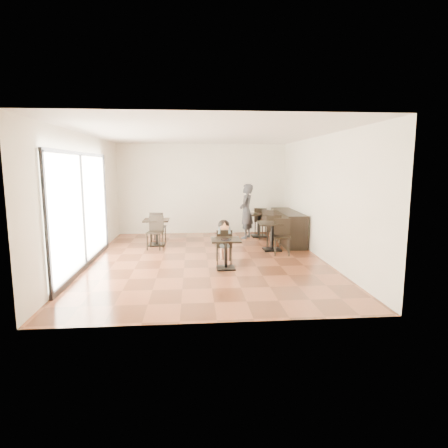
{
  "coord_description": "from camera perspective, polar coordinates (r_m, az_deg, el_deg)",
  "views": [
    {
      "loc": [
        -0.36,
        -9.51,
        2.41
      ],
      "look_at": [
        0.41,
        -0.41,
        1.0
      ],
      "focal_mm": 30.0,
      "sensor_mm": 36.0,
      "label": 1
    }
  ],
  "objects": [
    {
      "name": "wall_right",
      "position": [
        10.12,
        14.62,
        3.9
      ],
      "size": [
        0.01,
        8.0,
        3.2
      ],
      "primitive_type": "cube",
      "color": "white",
      "rests_on": "floor"
    },
    {
      "name": "child_table",
      "position": [
        8.87,
        0.27,
        -4.58
      ],
      "size": [
        0.68,
        0.68,
        0.72
      ],
      "primitive_type": null,
      "color": "black",
      "rests_on": "floor"
    },
    {
      "name": "floor",
      "position": [
        9.82,
        -2.58,
        -5.44
      ],
      "size": [
        6.0,
        8.0,
        0.01
      ],
      "primitive_type": "cube",
      "color": "brown",
      "rests_on": "ground"
    },
    {
      "name": "chair_back_b",
      "position": [
        12.48,
        6.52,
        -0.16
      ],
      "size": [
        0.57,
        0.57,
        0.96
      ],
      "primitive_type": null,
      "rotation": [
        0.0,
        0.0,
        -0.42
      ],
      "color": "black",
      "rests_on": "floor"
    },
    {
      "name": "chair_left_a",
      "position": [
        12.21,
        -9.99,
        -0.43
      ],
      "size": [
        0.5,
        0.5,
        0.97
      ],
      "primitive_type": null,
      "rotation": [
        0.0,
        0.0,
        2.97
      ],
      "color": "black",
      "rests_on": "floor"
    },
    {
      "name": "ceiling",
      "position": [
        9.55,
        -2.72,
        13.51
      ],
      "size": [
        6.0,
        8.0,
        0.01
      ],
      "primitive_type": "cube",
      "color": "silver",
      "rests_on": "floor"
    },
    {
      "name": "wall_back",
      "position": [
        13.54,
        -3.3,
        5.34
      ],
      "size": [
        6.0,
        0.01,
        3.2
      ],
      "primitive_type": "cube",
      "color": "white",
      "rests_on": "floor"
    },
    {
      "name": "chair_back_a",
      "position": [
        13.38,
        5.74,
        0.45
      ],
      "size": [
        0.57,
        0.57,
        0.96
      ],
      "primitive_type": null,
      "rotation": [
        0.0,
        0.0,
        2.72
      ],
      "color": "black",
      "rests_on": "floor"
    },
    {
      "name": "child",
      "position": [
        9.37,
        -0.03,
        -2.71
      ],
      "size": [
        0.39,
        0.54,
        1.09
      ],
      "primitive_type": null,
      "color": "slate",
      "rests_on": "child_chair"
    },
    {
      "name": "plate",
      "position": [
        8.7,
        0.33,
        -2.38
      ],
      "size": [
        0.24,
        0.24,
        0.01
      ],
      "primitive_type": "cylinder",
      "color": "black",
      "rests_on": "child_table"
    },
    {
      "name": "wall_front",
      "position": [
        5.58,
        -1.06,
        0.42
      ],
      "size": [
        6.0,
        0.01,
        3.2
      ],
      "primitive_type": "cube",
      "color": "white",
      "rests_on": "floor"
    },
    {
      "name": "chair_mid_b",
      "position": [
        10.38,
        8.87,
        -1.98
      ],
      "size": [
        0.52,
        0.52,
        0.98
      ],
      "primitive_type": null,
      "rotation": [
        0.0,
        0.0,
        -0.21
      ],
      "color": "black",
      "rests_on": "floor"
    },
    {
      "name": "pizza_slice",
      "position": [
        9.11,
        0.07,
        -0.49
      ],
      "size": [
        0.25,
        0.19,
        0.06
      ],
      "primitive_type": null,
      "color": "#E9C075",
      "rests_on": "child"
    },
    {
      "name": "adult_patron",
      "position": [
        12.56,
        3.42,
        1.94
      ],
      "size": [
        0.67,
        0.79,
        1.83
      ],
      "primitive_type": "imported",
      "rotation": [
        0.0,
        0.0,
        -1.99
      ],
      "color": "#3D3D43",
      "rests_on": "floor"
    },
    {
      "name": "cafe_table_back",
      "position": [
        13.0,
        5.35,
        -0.15
      ],
      "size": [
        1.0,
        1.0,
        0.8
      ],
      "primitive_type": null,
      "rotation": [
        0.0,
        0.0,
        -0.42
      ],
      "color": "black",
      "rests_on": "floor"
    },
    {
      "name": "child_chair",
      "position": [
        9.39,
        -0.03,
        -3.38
      ],
      "size": [
        0.39,
        0.39,
        0.87
      ],
      "primitive_type": null,
      "rotation": [
        0.0,
        0.0,
        3.14
      ],
      "color": "black",
      "rests_on": "floor"
    },
    {
      "name": "storefront_window",
      "position": [
        9.44,
        -20.86,
        2.06
      ],
      "size": [
        0.04,
        4.5,
        2.6
      ],
      "primitive_type": "cube",
      "color": "white",
      "rests_on": "floor"
    },
    {
      "name": "service_counter",
      "position": [
        12.05,
        9.71,
        -0.46
      ],
      "size": [
        0.6,
        2.4,
        1.0
      ],
      "primitive_type": "cube",
      "color": "black",
      "rests_on": "floor"
    },
    {
      "name": "cafe_table_mid",
      "position": [
        10.88,
        7.33,
        -1.89
      ],
      "size": [
        0.91,
        0.91,
        0.82
      ],
      "primitive_type": null,
      "rotation": [
        0.0,
        0.0,
        -0.21
      ],
      "color": "black",
      "rests_on": "floor"
    },
    {
      "name": "chair_left_b",
      "position": [
        11.13,
        -10.49,
        -1.34
      ],
      "size": [
        0.5,
        0.5,
        0.97
      ],
      "primitive_type": null,
      "rotation": [
        0.0,
        0.0,
        -0.17
      ],
      "color": "black",
      "rests_on": "floor"
    },
    {
      "name": "chair_mid_a",
      "position": [
        11.43,
        7.57,
        -0.96
      ],
      "size": [
        0.52,
        0.52,
        0.98
      ],
      "primitive_type": null,
      "rotation": [
        0.0,
        0.0,
        2.93
      ],
      "color": "black",
      "rests_on": "floor"
    },
    {
      "name": "wall_left",
      "position": [
        9.9,
        -20.3,
        3.54
      ],
      "size": [
        0.01,
        8.0,
        3.2
      ],
      "primitive_type": "cube",
      "color": "white",
      "rests_on": "floor"
    },
    {
      "name": "cafe_table_left",
      "position": [
        11.68,
        -10.22,
        -1.26
      ],
      "size": [
        0.88,
        0.88,
        0.8
      ],
      "primitive_type": null,
      "rotation": [
        0.0,
        0.0,
        -0.17
      ],
      "color": "black",
      "rests_on": "floor"
    }
  ]
}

